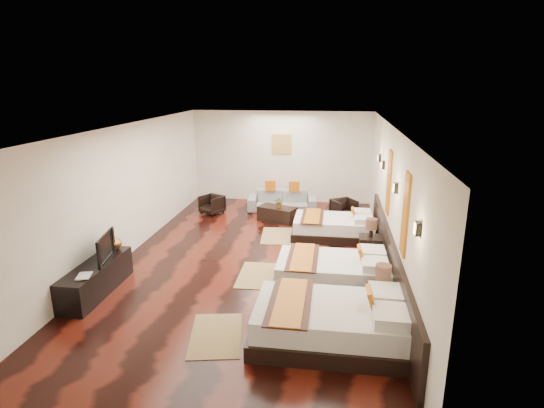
% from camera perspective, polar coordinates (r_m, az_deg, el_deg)
% --- Properties ---
extents(floor, '(5.50, 9.50, 0.01)m').
position_cam_1_polar(floor, '(9.35, -2.40, -7.21)').
color(floor, black).
rests_on(floor, ground).
extents(ceiling, '(5.50, 9.50, 0.01)m').
position_cam_1_polar(ceiling, '(8.65, -2.62, 10.12)').
color(ceiling, white).
rests_on(ceiling, floor).
extents(back_wall, '(5.50, 0.01, 2.80)m').
position_cam_1_polar(back_wall, '(13.49, 1.26, 6.21)').
color(back_wall, silver).
rests_on(back_wall, floor).
extents(left_wall, '(0.01, 9.50, 2.80)m').
position_cam_1_polar(left_wall, '(9.78, -18.55, 1.65)').
color(left_wall, silver).
rests_on(left_wall, floor).
extents(right_wall, '(0.01, 9.50, 2.80)m').
position_cam_1_polar(right_wall, '(8.82, 15.34, 0.42)').
color(right_wall, silver).
rests_on(right_wall, floor).
extents(headboard_panel, '(0.08, 6.60, 0.90)m').
position_cam_1_polar(headboard_panel, '(8.37, 15.21, -7.31)').
color(headboard_panel, black).
rests_on(headboard_panel, floor).
extents(bed_near, '(2.30, 1.45, 0.88)m').
position_cam_1_polar(bed_near, '(6.56, 8.06, -15.16)').
color(bed_near, black).
rests_on(bed_near, floor).
extents(bed_mid, '(2.11, 1.32, 0.80)m').
position_cam_1_polar(bed_mid, '(8.16, 8.15, -8.85)').
color(bed_mid, black).
rests_on(bed_mid, floor).
extents(bed_far, '(1.98, 1.24, 0.75)m').
position_cam_1_polar(bed_far, '(10.63, 8.24, -2.98)').
color(bed_far, black).
rests_on(bed_far, floor).
extents(nightstand_a, '(0.46, 0.46, 0.92)m').
position_cam_1_polar(nightstand_a, '(7.25, 14.16, -12.12)').
color(nightstand_a, black).
rests_on(nightstand_a, floor).
extents(nightstand_b, '(0.46, 0.46, 0.90)m').
position_cam_1_polar(nightstand_b, '(9.45, 12.78, -5.30)').
color(nightstand_b, black).
rests_on(nightstand_b, floor).
extents(jute_mat_near, '(0.96, 1.32, 0.01)m').
position_cam_1_polar(jute_mat_near, '(6.82, -7.36, -16.71)').
color(jute_mat_near, '#937A4B').
rests_on(jute_mat_near, floor).
extents(jute_mat_mid, '(0.77, 1.21, 0.01)m').
position_cam_1_polar(jute_mat_mid, '(8.59, -1.84, -9.35)').
color(jute_mat_mid, '#937A4B').
rests_on(jute_mat_mid, floor).
extents(jute_mat_far, '(0.85, 1.26, 0.01)m').
position_cam_1_polar(jute_mat_far, '(10.66, 0.69, -4.19)').
color(jute_mat_far, '#937A4B').
rests_on(jute_mat_far, floor).
extents(tv_console, '(0.50, 1.80, 0.55)m').
position_cam_1_polar(tv_console, '(8.44, -22.10, -9.04)').
color(tv_console, black).
rests_on(tv_console, floor).
extents(tv, '(0.27, 0.87, 0.50)m').
position_cam_1_polar(tv, '(8.37, -21.54, -5.32)').
color(tv, black).
rests_on(tv, tv_console).
extents(book, '(0.29, 0.34, 0.03)m').
position_cam_1_polar(book, '(7.91, -24.26, -8.69)').
color(book, black).
rests_on(book, tv_console).
extents(figurine, '(0.35, 0.35, 0.31)m').
position_cam_1_polar(figurine, '(8.85, -20.11, -4.65)').
color(figurine, brown).
rests_on(figurine, tv_console).
extents(sofa, '(2.04, 0.96, 0.58)m').
position_cam_1_polar(sofa, '(12.69, 1.34, 0.45)').
color(sofa, gray).
rests_on(sofa, floor).
extents(armchair_left, '(0.78, 0.78, 0.53)m').
position_cam_1_polar(armchair_left, '(12.50, -7.91, -0.06)').
color(armchair_left, black).
rests_on(armchair_left, floor).
extents(armchair_right, '(0.82, 0.82, 0.55)m').
position_cam_1_polar(armchair_right, '(12.07, 9.41, -0.65)').
color(armchair_right, black).
rests_on(armchair_right, floor).
extents(coffee_table, '(1.11, 0.82, 0.40)m').
position_cam_1_polar(coffee_table, '(11.72, 0.71, -1.32)').
color(coffee_table, black).
rests_on(coffee_table, floor).
extents(table_plant, '(0.29, 0.26, 0.29)m').
position_cam_1_polar(table_plant, '(11.57, 0.96, 0.24)').
color(table_plant, '#2C6321').
rests_on(table_plant, coffee_table).
extents(orange_panel_a, '(0.04, 0.40, 1.30)m').
position_cam_1_polar(orange_panel_a, '(6.93, 17.13, -1.33)').
color(orange_panel_a, '#D86014').
rests_on(orange_panel_a, right_wall).
extents(orange_panel_b, '(0.04, 0.40, 1.30)m').
position_cam_1_polar(orange_panel_b, '(9.03, 15.14, 2.76)').
color(orange_panel_b, '#D86014').
rests_on(orange_panel_b, right_wall).
extents(sconce_near, '(0.07, 0.12, 0.18)m').
position_cam_1_polar(sconce_near, '(5.84, 18.55, -3.08)').
color(sconce_near, black).
rests_on(sconce_near, right_wall).
extents(sconce_mid, '(0.07, 0.12, 0.18)m').
position_cam_1_polar(sconce_mid, '(7.93, 15.90, 2.04)').
color(sconce_mid, black).
rests_on(sconce_mid, right_wall).
extents(sconce_far, '(0.07, 0.12, 0.18)m').
position_cam_1_polar(sconce_far, '(10.07, 14.36, 5.00)').
color(sconce_far, black).
rests_on(sconce_far, right_wall).
extents(sconce_lounge, '(0.07, 0.12, 0.18)m').
position_cam_1_polar(sconce_lounge, '(10.95, 13.91, 5.88)').
color(sconce_lounge, black).
rests_on(sconce_lounge, right_wall).
extents(gold_artwork, '(0.60, 0.04, 0.60)m').
position_cam_1_polar(gold_artwork, '(13.41, 1.26, 7.88)').
color(gold_artwork, '#AD873F').
rests_on(gold_artwork, back_wall).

